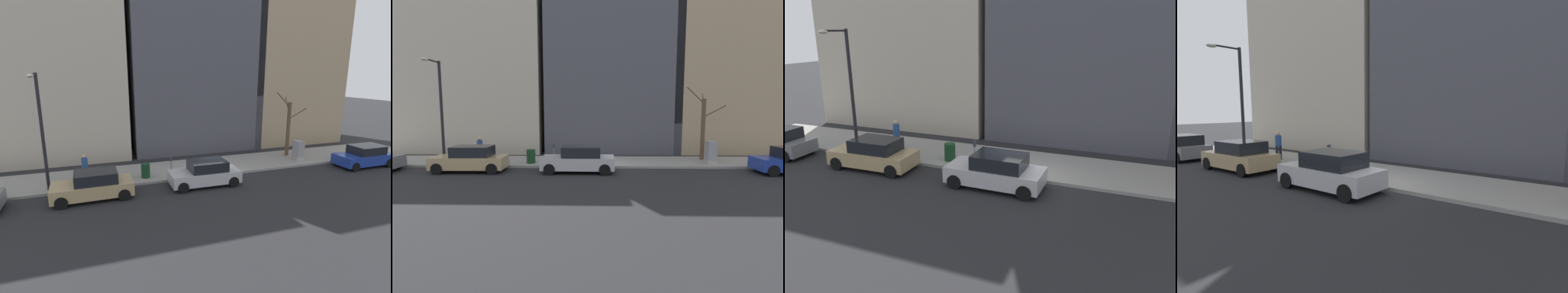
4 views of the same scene
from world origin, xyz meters
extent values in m
plane|color=#232326|center=(0.00, 0.00, 0.00)|extent=(120.00, 120.00, 0.00)
cube|color=gray|center=(2.00, 0.00, 0.07)|extent=(4.00, 36.00, 0.15)
cube|color=#B7B7BC|center=(-1.17, 0.99, 0.57)|extent=(1.86, 4.22, 0.70)
cube|color=black|center=(-1.17, 0.79, 1.22)|extent=(1.63, 2.22, 0.60)
cylinder|color=black|center=(-1.99, 2.55, 0.32)|extent=(0.23, 0.64, 0.64)
cylinder|color=black|center=(-0.29, 2.53, 0.32)|extent=(0.23, 0.64, 0.64)
cylinder|color=black|center=(-2.04, -0.55, 0.32)|extent=(0.23, 0.64, 0.64)
cylinder|color=black|center=(-0.34, -0.57, 0.32)|extent=(0.23, 0.64, 0.64)
cube|color=tan|center=(-1.15, 7.38, 0.57)|extent=(1.89, 4.24, 0.70)
cube|color=black|center=(-1.14, 7.18, 1.22)|extent=(1.65, 2.23, 0.60)
cylinder|color=black|center=(-2.03, 8.91, 0.32)|extent=(0.23, 0.64, 0.64)
cylinder|color=black|center=(-0.33, 8.95, 0.32)|extent=(0.23, 0.64, 0.64)
cylinder|color=black|center=(-1.96, 5.81, 0.32)|extent=(0.23, 0.64, 0.64)
cylinder|color=black|center=(-0.26, 5.85, 0.32)|extent=(0.23, 0.64, 0.64)
cylinder|color=black|center=(-2.14, 12.16, 0.32)|extent=(0.22, 0.64, 0.64)
cylinder|color=black|center=(-0.44, 12.18, 0.32)|extent=(0.22, 0.64, 0.64)
cylinder|color=slate|center=(0.45, 2.62, 0.68)|extent=(0.07, 0.07, 1.05)
cube|color=#2D333D|center=(0.45, 2.62, 1.35)|extent=(0.14, 0.10, 0.30)
cylinder|color=black|center=(0.55, 9.75, 3.40)|extent=(0.18, 0.18, 6.50)
cylinder|color=black|center=(-0.25, 9.75, 6.55)|extent=(1.60, 0.10, 0.10)
ellipsoid|color=beige|center=(-1.05, 9.75, 6.50)|extent=(0.56, 0.32, 0.20)
cylinder|color=#14381E|center=(0.90, 4.18, 0.60)|extent=(0.56, 0.56, 0.90)
cylinder|color=#1E1E2D|center=(1.40, 7.78, 0.56)|extent=(0.16, 0.16, 0.82)
cylinder|color=#1E1E2D|center=(1.64, 7.78, 0.56)|extent=(0.16, 0.16, 0.82)
cylinder|color=#23478C|center=(1.52, 7.78, 1.28)|extent=(0.36, 0.36, 0.62)
sphere|color=tan|center=(1.52, 7.78, 1.70)|extent=(0.22, 0.22, 0.22)
cube|color=#BCB29E|center=(11.58, 10.55, 8.17)|extent=(12.17, 12.17, 16.35)
camera|label=1|loc=(-17.48, 7.09, 6.67)|focal=28.00mm
camera|label=2|loc=(-18.67, -0.02, 3.68)|focal=28.00mm
camera|label=3|loc=(-15.74, -4.13, 6.62)|focal=35.00mm
camera|label=4|loc=(-9.53, -7.15, 3.14)|focal=28.00mm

